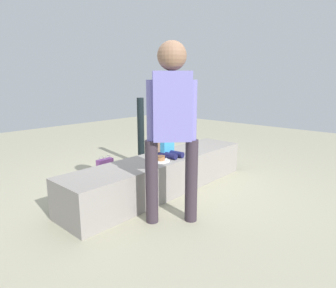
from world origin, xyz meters
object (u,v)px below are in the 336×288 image
(handbag_brown_canvas, at_px, (158,153))
(gift_bag, at_px, (105,168))
(cake_plate, at_px, (161,159))
(child_seated, at_px, (166,139))
(handbag_black_leather, at_px, (80,191))
(adult_standing, at_px, (172,118))
(water_bottle_near_gift, at_px, (160,165))

(handbag_brown_canvas, bearing_deg, gift_bag, -173.32)
(cake_plate, relative_size, handbag_brown_canvas, 0.68)
(cake_plate, bearing_deg, handbag_brown_canvas, 45.28)
(child_seated, distance_m, cake_plate, 0.31)
(cake_plate, height_order, handbag_brown_canvas, cake_plate)
(cake_plate, xyz_separation_m, gift_bag, (-0.04, 1.07, -0.32))
(gift_bag, xyz_separation_m, handbag_black_leather, (-0.68, -0.45, -0.03))
(adult_standing, xyz_separation_m, cake_plate, (0.39, 0.51, -0.57))
(adult_standing, bearing_deg, handbag_black_leather, 106.18)
(adult_standing, distance_m, gift_bag, 1.85)
(gift_bag, height_order, water_bottle_near_gift, gift_bag)
(adult_standing, bearing_deg, child_seated, 45.88)
(cake_plate, bearing_deg, handbag_black_leather, 139.31)
(water_bottle_near_gift, height_order, handbag_black_leather, handbag_black_leather)
(cake_plate, bearing_deg, gift_bag, 91.94)
(adult_standing, distance_m, handbag_brown_canvas, 2.52)
(handbag_black_leather, bearing_deg, handbag_brown_canvas, 17.32)
(gift_bag, bearing_deg, handbag_brown_canvas, 6.68)
(adult_standing, xyz_separation_m, water_bottle_near_gift, (1.07, 1.18, -0.93))
(adult_standing, xyz_separation_m, handbag_brown_canvas, (1.59, 1.73, -0.92))
(water_bottle_near_gift, relative_size, handbag_brown_canvas, 0.69)
(water_bottle_near_gift, bearing_deg, gift_bag, 150.88)
(adult_standing, bearing_deg, cake_plate, 52.99)
(gift_bag, relative_size, water_bottle_near_gift, 1.42)
(cake_plate, height_order, gift_bag, cake_plate)
(child_seated, bearing_deg, handbag_black_leather, 151.41)
(child_seated, relative_size, gift_bag, 1.51)
(cake_plate, distance_m, water_bottle_near_gift, 1.02)
(child_seated, distance_m, handbag_brown_canvas, 1.58)
(adult_standing, bearing_deg, gift_bag, 77.47)
(gift_bag, bearing_deg, handbag_black_leather, -146.33)
(adult_standing, xyz_separation_m, handbag_black_leather, (-0.33, 1.13, -0.92))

